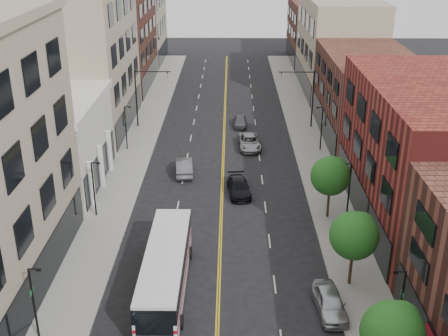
{
  "coord_description": "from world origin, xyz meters",
  "views": [
    {
      "loc": [
        0.78,
        -19.54,
        23.56
      ],
      "look_at": [
        0.26,
        23.35,
        5.0
      ],
      "focal_mm": 45.0,
      "sensor_mm": 36.0,
      "label": 1
    }
  ],
  "objects_px": {
    "city_bus": "(166,268)",
    "car_lane_c": "(240,121)",
    "car_parked_far": "(330,302)",
    "car_lane_behind": "(184,167)",
    "car_lane_b": "(250,142)",
    "car_lane_a": "(239,187)"
  },
  "relations": [
    {
      "from": "city_bus",
      "to": "car_lane_c",
      "type": "distance_m",
      "value": 35.63
    },
    {
      "from": "car_parked_far",
      "to": "car_lane_behind",
      "type": "bearing_deg",
      "value": 112.6
    },
    {
      "from": "car_parked_far",
      "to": "car_lane_c",
      "type": "distance_m",
      "value": 37.86
    },
    {
      "from": "car_parked_far",
      "to": "car_lane_b",
      "type": "xyz_separation_m",
      "value": [
        -4.41,
        29.87,
        -0.03
      ]
    },
    {
      "from": "city_bus",
      "to": "car_lane_behind",
      "type": "height_order",
      "value": "city_bus"
    },
    {
      "from": "car_lane_b",
      "to": "city_bus",
      "type": "bearing_deg",
      "value": -106.89
    },
    {
      "from": "car_lane_a",
      "to": "car_lane_c",
      "type": "bearing_deg",
      "value": 81.91
    },
    {
      "from": "car_lane_behind",
      "to": "car_lane_a",
      "type": "bearing_deg",
      "value": 134.18
    },
    {
      "from": "car_parked_far",
      "to": "car_lane_b",
      "type": "height_order",
      "value": "car_parked_far"
    },
    {
      "from": "car_lane_c",
      "to": "city_bus",
      "type": "bearing_deg",
      "value": -97.96
    },
    {
      "from": "car_lane_b",
      "to": "car_lane_c",
      "type": "relative_size",
      "value": 1.33
    },
    {
      "from": "car_parked_far",
      "to": "car_lane_a",
      "type": "relative_size",
      "value": 0.93
    },
    {
      "from": "city_bus",
      "to": "car_lane_behind",
      "type": "distance_m",
      "value": 20.19
    },
    {
      "from": "car_lane_b",
      "to": "car_lane_c",
      "type": "height_order",
      "value": "car_lane_b"
    },
    {
      "from": "car_lane_a",
      "to": "car_lane_b",
      "type": "distance_m",
      "value": 12.17
    },
    {
      "from": "city_bus",
      "to": "car_parked_far",
      "type": "height_order",
      "value": "city_bus"
    },
    {
      "from": "car_parked_far",
      "to": "car_lane_behind",
      "type": "xyz_separation_m",
      "value": [
        -11.36,
        22.47,
        0.02
      ]
    },
    {
      "from": "car_parked_far",
      "to": "car_lane_behind",
      "type": "height_order",
      "value": "car_lane_behind"
    },
    {
      "from": "car_parked_far",
      "to": "car_lane_a",
      "type": "distance_m",
      "value": 18.7
    },
    {
      "from": "car_parked_far",
      "to": "car_lane_a",
      "type": "xyz_separation_m",
      "value": [
        -5.8,
        17.77,
        -0.06
      ]
    },
    {
      "from": "car_lane_b",
      "to": "car_parked_far",
      "type": "bearing_deg",
      "value": -84.93
    },
    {
      "from": "car_lane_behind",
      "to": "car_lane_c",
      "type": "relative_size",
      "value": 1.2
    }
  ]
}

